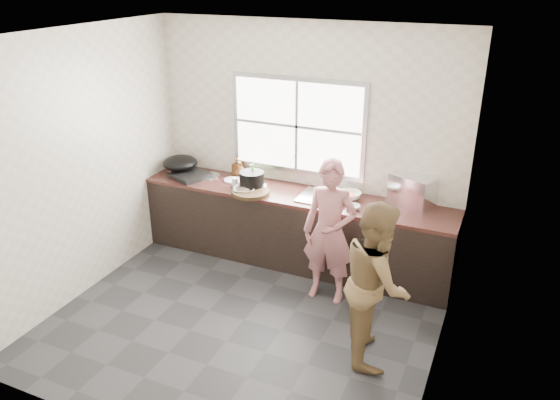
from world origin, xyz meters
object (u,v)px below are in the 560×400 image
at_px(burner, 190,175).
at_px(bowl_crabs, 349,196).
at_px(person_side, 376,282).
at_px(plate_food, 234,180).
at_px(bottle_brown_tall, 238,168).
at_px(wok, 180,163).
at_px(cutting_board, 251,192).
at_px(pot_lid_left, 205,177).
at_px(woman, 329,236).
at_px(bottle_brown_short, 241,170).
at_px(bottle_green, 253,175).
at_px(pot_lid_right, 210,176).
at_px(glass_jar, 235,182).
at_px(black_pot, 252,180).
at_px(bowl_mince, 244,190).
at_px(bowl_held, 353,207).
at_px(dish_rack, 413,190).

bearing_deg(burner, bowl_crabs, 4.31).
xyz_separation_m(person_side, plate_food, (-2.08, 1.31, 0.13)).
relative_size(bottle_brown_tall, wok, 0.50).
bearing_deg(cutting_board, wok, 167.93).
bearing_deg(cutting_board, bottle_brown_tall, 132.01).
relative_size(cutting_board, pot_lid_left, 1.90).
height_order(woman, bottle_brown_short, woman).
bearing_deg(bowl_crabs, woman, -89.47).
distance_m(bottle_green, pot_lid_right, 0.63).
bearing_deg(burner, woman, -14.31).
xyz_separation_m(bowl_crabs, pot_lid_left, (-1.78, -0.07, -0.03)).
distance_m(plate_food, bottle_brown_tall, 0.20).
distance_m(wok, pot_lid_left, 0.38).
xyz_separation_m(bottle_brown_short, glass_jar, (0.09, -0.31, -0.03)).
distance_m(bottle_brown_short, wok, 0.75).
xyz_separation_m(person_side, bottle_brown_short, (-2.07, 1.48, 0.21)).
height_order(bottle_green, burner, bottle_green).
height_order(black_pot, pot_lid_left, black_pot).
relative_size(bowl_mince, bottle_brown_tall, 1.11).
height_order(person_side, bottle_green, person_side).
distance_m(cutting_board, pot_lid_right, 0.76).
relative_size(person_side, wok, 3.50).
bearing_deg(bottle_brown_tall, bottle_brown_short, 0.00).
bearing_deg(glass_jar, bottle_brown_tall, 112.41).
bearing_deg(bottle_brown_tall, glass_jar, -67.59).
height_order(woman, burner, woman).
bearing_deg(wok, bowl_held, -4.28).
relative_size(wok, dish_rack, 0.95).
relative_size(bottle_green, burner, 0.68).
xyz_separation_m(bottle_green, glass_jar, (-0.18, -0.11, -0.08)).
xyz_separation_m(bottle_green, pot_lid_right, (-0.61, 0.06, -0.13)).
xyz_separation_m(dish_rack, pot_lid_right, (-2.40, -0.14, -0.16)).
xyz_separation_m(bottle_brown_short, burner, (-0.54, -0.29, -0.05)).
height_order(bottle_brown_tall, glass_jar, bottle_brown_tall).
bearing_deg(bowl_mince, bottle_brown_tall, 125.41).
xyz_separation_m(person_side, wok, (-2.79, 1.27, 0.27)).
relative_size(person_side, bottle_brown_tall, 6.95).
bearing_deg(bottle_brown_tall, bowl_crabs, -5.48).
distance_m(cutting_board, bowl_mince, 0.08).
distance_m(bowl_mince, bottle_green, 0.26).
bearing_deg(plate_food, cutting_board, -36.75).
xyz_separation_m(person_side, bottle_brown_tall, (-2.11, 1.48, 0.23)).
xyz_separation_m(bottle_green, burner, (-0.80, -0.08, -0.10)).
bearing_deg(bottle_brown_short, bowl_held, -13.91).
bearing_deg(pot_lid_right, woman, -19.96).
relative_size(woman, dish_rack, 3.19).
xyz_separation_m(bottle_green, pot_lid_left, (-0.64, -0.01, -0.13)).
relative_size(person_side, bowl_crabs, 7.00).
xyz_separation_m(plate_food, glass_jar, (0.10, -0.14, 0.04)).
relative_size(bottle_brown_short, glass_jar, 1.67).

